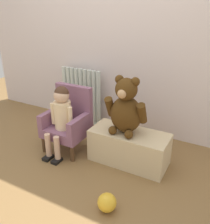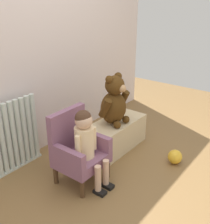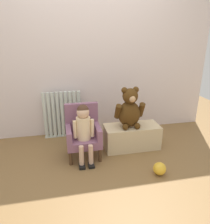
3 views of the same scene
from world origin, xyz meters
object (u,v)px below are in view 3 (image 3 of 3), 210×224
object	(u,v)px
low_bench	(132,137)
toy_ball	(160,169)
large_teddy_bear	(130,110)
radiator	(62,115)
child_armchair	(83,133)
child_figure	(84,125)

from	to	relation	value
low_bench	toy_ball	xyz separation A→B (m)	(0.11, -0.65, -0.09)
large_teddy_bear	toy_ball	distance (m)	0.82
radiator	large_teddy_bear	xyz separation A→B (m)	(0.85, -0.55, 0.21)
child_armchair	low_bench	xyz separation A→B (m)	(0.66, 0.05, -0.15)
toy_ball	large_teddy_bear	bearing A→B (deg)	103.52
child_figure	child_armchair	bearing A→B (deg)	90.00
child_figure	toy_ball	size ratio (longest dim) A/B	4.89
low_bench	toy_ball	world-z (taller)	low_bench
radiator	child_armchair	size ratio (longest dim) A/B	1.05
low_bench	large_teddy_bear	bearing A→B (deg)	-174.99
radiator	toy_ball	xyz separation A→B (m)	(1.01, -1.20, -0.27)
radiator	toy_ball	size ratio (longest dim) A/B	4.83
radiator	child_figure	xyz separation A→B (m)	(0.23, -0.70, 0.11)
low_bench	radiator	bearing A→B (deg)	148.72
radiator	child_figure	world-z (taller)	child_figure
child_figure	toy_ball	world-z (taller)	child_figure
child_armchair	child_figure	world-z (taller)	child_figure
radiator	large_teddy_bear	distance (m)	1.03
low_bench	large_teddy_bear	distance (m)	0.40
child_figure	large_teddy_bear	world-z (taller)	large_teddy_bear
large_teddy_bear	toy_ball	xyz separation A→B (m)	(0.16, -0.65, -0.48)
child_figure	large_teddy_bear	distance (m)	0.64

